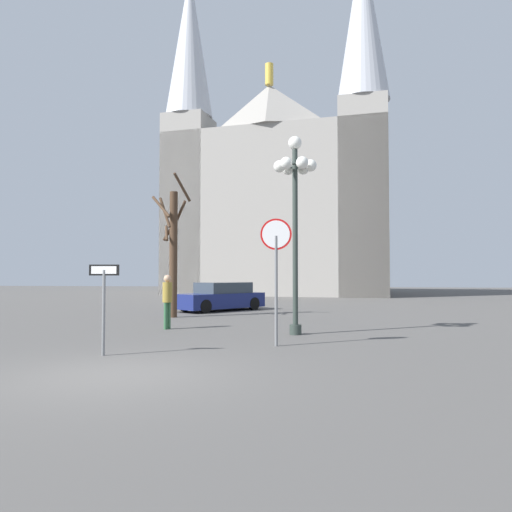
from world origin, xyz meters
TOP-DOWN VIEW (x-y plane):
  - ground_plane at (0.00, 0.00)m, footprint 120.00×120.00m
  - cathedral at (-0.04, 35.49)m, footprint 20.79×15.44m
  - stop_sign at (2.56, 3.83)m, footprint 0.80×0.09m
  - one_way_arrow_sign at (-1.12, 1.90)m, footprint 0.68×0.10m
  - street_lamp at (2.91, 6.18)m, footprint 1.31×1.18m
  - bare_tree at (-2.52, 11.19)m, footprint 1.64×1.51m
  - parked_car_near_navy at (-1.30, 15.09)m, footprint 4.22×4.66m
  - pedestrian_walking at (-1.36, 7.02)m, footprint 0.32×0.32m

SIDE VIEW (x-z plane):
  - ground_plane at x=0.00m, z-range 0.00..0.00m
  - parked_car_near_navy at x=-1.30m, z-range -0.04..1.36m
  - pedestrian_walking at x=-1.36m, z-range 0.20..1.98m
  - one_way_arrow_sign at x=-1.12m, z-range 0.30..2.33m
  - stop_sign at x=2.56m, z-range 0.65..3.88m
  - bare_tree at x=-2.52m, z-range -0.08..5.92m
  - street_lamp at x=2.91m, z-range 1.24..7.25m
  - cathedral at x=-0.04m, z-range -6.24..24.23m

